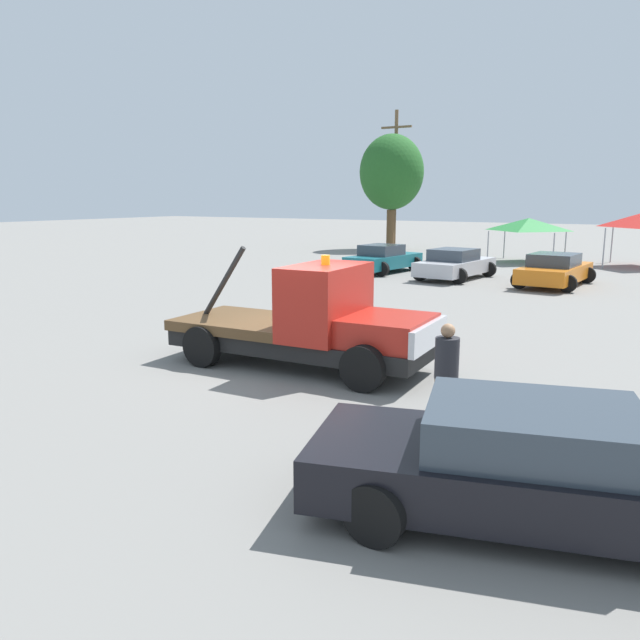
{
  "coord_description": "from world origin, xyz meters",
  "views": [
    {
      "loc": [
        6.99,
        -10.9,
        3.55
      ],
      "look_at": [
        0.5,
        0.0,
        1.05
      ],
      "focal_mm": 35.0,
      "sensor_mm": 36.0,
      "label": 1
    }
  ],
  "objects_px": {
    "utility_pole": "(395,177)",
    "parked_car_teal": "(383,259)",
    "person_near_truck": "(446,369)",
    "tree_left": "(392,173)",
    "tow_truck": "(314,324)",
    "foreground_car": "(551,468)",
    "parked_car_orange": "(555,270)",
    "parked_car_silver": "(455,264)",
    "canopy_tent_green": "(529,224)",
    "traffic_cone": "(291,318)"
  },
  "relations": [
    {
      "from": "person_near_truck",
      "to": "parked_car_orange",
      "type": "relative_size",
      "value": 0.34
    },
    {
      "from": "person_near_truck",
      "to": "foreground_car",
      "type": "bearing_deg",
      "value": -162.95
    },
    {
      "from": "canopy_tent_green",
      "to": "person_near_truck",
      "type": "bearing_deg",
      "value": -79.82
    },
    {
      "from": "parked_car_silver",
      "to": "tree_left",
      "type": "relative_size",
      "value": 0.61
    },
    {
      "from": "person_near_truck",
      "to": "traffic_cone",
      "type": "xyz_separation_m",
      "value": [
        -6.38,
        5.31,
        -0.71
      ]
    },
    {
      "from": "tow_truck",
      "to": "tree_left",
      "type": "height_order",
      "value": "tree_left"
    },
    {
      "from": "tow_truck",
      "to": "person_near_truck",
      "type": "relative_size",
      "value": 3.46
    },
    {
      "from": "traffic_cone",
      "to": "utility_pole",
      "type": "relative_size",
      "value": 0.06
    },
    {
      "from": "parked_car_silver",
      "to": "tow_truck",
      "type": "bearing_deg",
      "value": -165.33
    },
    {
      "from": "canopy_tent_green",
      "to": "parked_car_silver",
      "type": "bearing_deg",
      "value": -96.64
    },
    {
      "from": "tow_truck",
      "to": "parked_car_silver",
      "type": "relative_size",
      "value": 1.21
    },
    {
      "from": "tow_truck",
      "to": "parked_car_orange",
      "type": "height_order",
      "value": "tow_truck"
    },
    {
      "from": "traffic_cone",
      "to": "canopy_tent_green",
      "type": "bearing_deg",
      "value": 85.83
    },
    {
      "from": "tow_truck",
      "to": "traffic_cone",
      "type": "xyz_separation_m",
      "value": [
        -2.8,
        3.34,
        -0.68
      ]
    },
    {
      "from": "parked_car_teal",
      "to": "parked_car_orange",
      "type": "height_order",
      "value": "same"
    },
    {
      "from": "canopy_tent_green",
      "to": "parked_car_teal",
      "type": "bearing_deg",
      "value": -119.76
    },
    {
      "from": "person_near_truck",
      "to": "tow_truck",
      "type": "bearing_deg",
      "value": 36.09
    },
    {
      "from": "foreground_car",
      "to": "parked_car_orange",
      "type": "height_order",
      "value": "same"
    },
    {
      "from": "parked_car_orange",
      "to": "traffic_cone",
      "type": "relative_size",
      "value": 8.84
    },
    {
      "from": "canopy_tent_green",
      "to": "tow_truck",
      "type": "bearing_deg",
      "value": -87.16
    },
    {
      "from": "tow_truck",
      "to": "traffic_cone",
      "type": "bearing_deg",
      "value": 127.24
    },
    {
      "from": "parked_car_teal",
      "to": "parked_car_orange",
      "type": "xyz_separation_m",
      "value": [
        8.01,
        -0.76,
        0.0
      ]
    },
    {
      "from": "parked_car_orange",
      "to": "traffic_cone",
      "type": "height_order",
      "value": "parked_car_orange"
    },
    {
      "from": "utility_pole",
      "to": "parked_car_silver",
      "type": "bearing_deg",
      "value": -56.42
    },
    {
      "from": "utility_pole",
      "to": "parked_car_teal",
      "type": "bearing_deg",
      "value": -67.95
    },
    {
      "from": "foreground_car",
      "to": "canopy_tent_green",
      "type": "bearing_deg",
      "value": 87.88
    },
    {
      "from": "person_near_truck",
      "to": "parked_car_teal",
      "type": "relative_size",
      "value": 0.36
    },
    {
      "from": "tow_truck",
      "to": "parked_car_teal",
      "type": "bearing_deg",
      "value": 107.6
    },
    {
      "from": "tow_truck",
      "to": "tree_left",
      "type": "distance_m",
      "value": 31.33
    },
    {
      "from": "parked_car_silver",
      "to": "canopy_tent_green",
      "type": "relative_size",
      "value": 1.36
    },
    {
      "from": "parked_car_teal",
      "to": "tree_left",
      "type": "xyz_separation_m",
      "value": [
        -5.32,
        12.5,
        4.56
      ]
    },
    {
      "from": "canopy_tent_green",
      "to": "tree_left",
      "type": "bearing_deg",
      "value": 158.28
    },
    {
      "from": "person_near_truck",
      "to": "utility_pole",
      "type": "relative_size",
      "value": 0.18
    },
    {
      "from": "person_near_truck",
      "to": "tree_left",
      "type": "distance_m",
      "value": 34.55
    },
    {
      "from": "tree_left",
      "to": "canopy_tent_green",
      "type": "bearing_deg",
      "value": -21.72
    },
    {
      "from": "tow_truck",
      "to": "canopy_tent_green",
      "type": "bearing_deg",
      "value": 90.11
    },
    {
      "from": "person_near_truck",
      "to": "canopy_tent_green",
      "type": "bearing_deg",
      "value": -14.87
    },
    {
      "from": "parked_car_orange",
      "to": "traffic_cone",
      "type": "xyz_separation_m",
      "value": [
        -4.74,
        -12.28,
        -0.4
      ]
    },
    {
      "from": "parked_car_silver",
      "to": "tree_left",
      "type": "xyz_separation_m",
      "value": [
        -9.1,
        13.13,
        4.56
      ]
    },
    {
      "from": "person_near_truck",
      "to": "traffic_cone",
      "type": "relative_size",
      "value": 3.04
    },
    {
      "from": "foreground_car",
      "to": "parked_car_orange",
      "type": "distance_m",
      "value": 20.11
    },
    {
      "from": "tow_truck",
      "to": "tree_left",
      "type": "relative_size",
      "value": 0.74
    },
    {
      "from": "foreground_car",
      "to": "tow_truck",
      "type": "bearing_deg",
      "value": 127.86
    },
    {
      "from": "person_near_truck",
      "to": "utility_pole",
      "type": "distance_m",
      "value": 34.94
    },
    {
      "from": "person_near_truck",
      "to": "canopy_tent_green",
      "type": "height_order",
      "value": "canopy_tent_green"
    },
    {
      "from": "person_near_truck",
      "to": "parked_car_orange",
      "type": "height_order",
      "value": "person_near_truck"
    },
    {
      "from": "foreground_car",
      "to": "parked_car_teal",
      "type": "relative_size",
      "value": 1.25
    },
    {
      "from": "parked_car_silver",
      "to": "parked_car_orange",
      "type": "distance_m",
      "value": 4.23
    },
    {
      "from": "tow_truck",
      "to": "canopy_tent_green",
      "type": "xyz_separation_m",
      "value": [
        -1.23,
        24.83,
        1.15
      ]
    },
    {
      "from": "parked_car_silver",
      "to": "foreground_car",
      "type": "bearing_deg",
      "value": -152.09
    }
  ]
}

